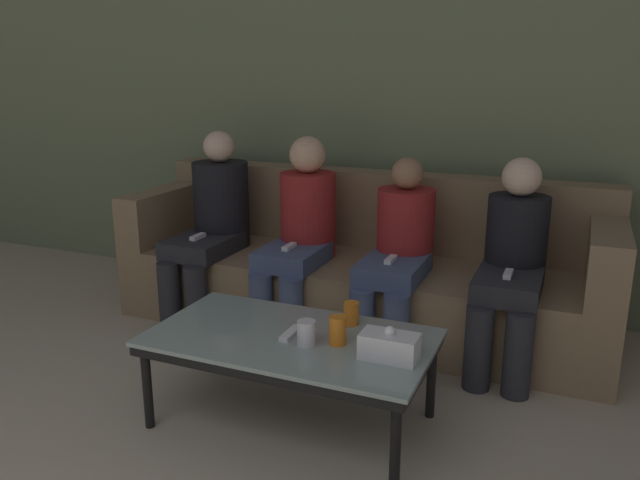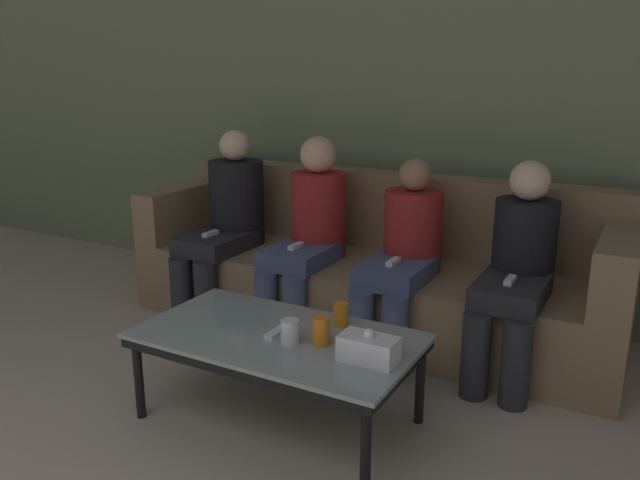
% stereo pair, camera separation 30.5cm
% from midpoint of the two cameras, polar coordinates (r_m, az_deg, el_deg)
% --- Properties ---
extents(wall_back, '(12.00, 0.06, 2.60)m').
position_cam_midpoint_polar(wall_back, '(3.98, 4.19, 12.82)').
color(wall_back, '#707F5B').
rests_on(wall_back, ground_plane).
extents(couch, '(2.80, 0.85, 0.87)m').
position_cam_midpoint_polar(couch, '(3.70, 1.40, -2.86)').
color(couch, '#897051').
rests_on(couch, ground_plane).
extents(coffee_table, '(1.18, 0.65, 0.40)m').
position_cam_midpoint_polar(coffee_table, '(2.64, -6.03, -9.51)').
color(coffee_table, '#8C9E99').
rests_on(coffee_table, ground_plane).
extents(cup_near_left, '(0.07, 0.07, 0.12)m').
position_cam_midpoint_polar(cup_near_left, '(2.52, -1.88, -8.32)').
color(cup_near_left, orange).
rests_on(cup_near_left, coffee_table).
extents(cup_near_right, '(0.07, 0.07, 0.10)m').
position_cam_midpoint_polar(cup_near_right, '(2.70, -0.36, -6.79)').
color(cup_near_right, orange).
rests_on(cup_near_right, coffee_table).
extents(cup_far_center, '(0.07, 0.07, 0.10)m').
position_cam_midpoint_polar(cup_far_center, '(2.52, -4.77, -8.53)').
color(cup_far_center, silver).
rests_on(cup_far_center, coffee_table).
extents(tissue_box, '(0.22, 0.12, 0.13)m').
position_cam_midpoint_polar(tissue_box, '(2.40, 2.70, -9.73)').
color(tissue_box, white).
rests_on(tissue_box, coffee_table).
extents(game_remote, '(0.04, 0.15, 0.02)m').
position_cam_midpoint_polar(game_remote, '(2.62, -6.06, -8.55)').
color(game_remote, white).
rests_on(game_remote, coffee_table).
extents(seated_person_left_end, '(0.34, 0.68, 1.12)m').
position_cam_midpoint_polar(seated_person_left_end, '(3.84, -12.02, 1.79)').
color(seated_person_left_end, '#28282D').
rests_on(seated_person_left_end, ground_plane).
extents(seated_person_mid_left, '(0.32, 0.65, 1.11)m').
position_cam_midpoint_polar(seated_person_mid_left, '(3.55, -4.24, 0.91)').
color(seated_person_mid_left, '#47567A').
rests_on(seated_person_mid_left, ground_plane).
extents(seated_person_mid_right, '(0.31, 0.67, 1.02)m').
position_cam_midpoint_polar(seated_person_mid_right, '(3.32, 4.60, -0.95)').
color(seated_person_mid_right, '#47567A').
rests_on(seated_person_mid_right, ground_plane).
extents(seated_person_right_end, '(0.31, 0.68, 1.05)m').
position_cam_midpoint_polar(seated_person_right_end, '(3.19, 14.59, -1.84)').
color(seated_person_right_end, '#28282D').
rests_on(seated_person_right_end, ground_plane).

